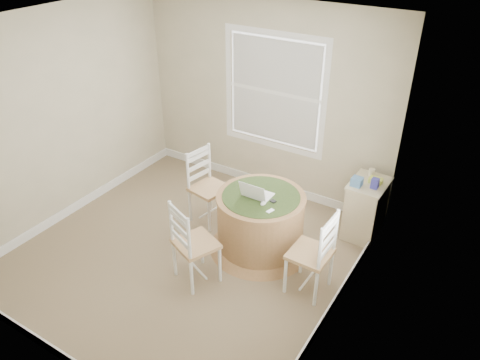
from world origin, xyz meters
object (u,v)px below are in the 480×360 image
Objects in this scene: chair_right at (310,253)px; laptop at (257,194)px; round_table at (260,220)px; corner_chest at (365,209)px; chair_near at (196,243)px; chair_left at (209,188)px.

chair_right is 0.91m from laptop.
laptop reaches higher than round_table.
corner_chest is at bearing 59.19° from round_table.
chair_left is at bearing -39.43° from chair_near.
laptop reaches higher than corner_chest.
round_table is 1.26× the size of chair_right.
round_table is at bearing -111.91° from chair_right.
chair_left reaches higher than corner_chest.
chair_near is at bearing -141.98° from chair_left.
round_table is at bearing -88.25° from chair_near.
laptop is 1.41m from corner_chest.
chair_near reaches higher than round_table.
round_table is at bearing -90.49° from chair_left.
round_table is 0.36m from laptop.
corner_chest is at bearing -56.84° from chair_left.
chair_right is at bearing 159.07° from laptop.
chair_near is 1.29× the size of corner_chest.
chair_near is (-0.31, -0.82, 0.08)m from round_table.
chair_near and chair_right have the same top height.
chair_near is at bearing -125.17° from corner_chest.
chair_left is (-0.83, 0.16, 0.08)m from round_table.
corner_chest is at bearing 173.78° from chair_right.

